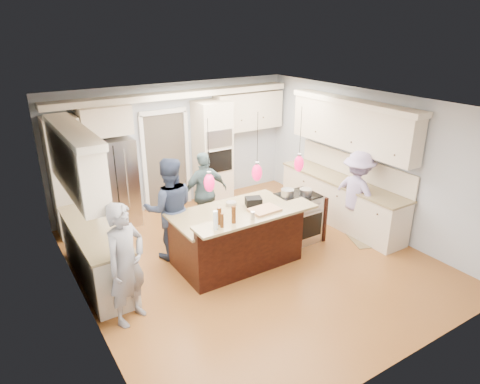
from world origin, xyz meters
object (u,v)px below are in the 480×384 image
object	(u,v)px
refrigerator	(112,183)
person_far_left	(170,209)
person_bar_end	(126,264)
island_range	(298,217)
kitchen_island	(236,236)

from	to	relation	value
refrigerator	person_far_left	size ratio (longest dim) A/B	0.99
person_bar_end	refrigerator	bearing A→B (deg)	47.81
refrigerator	person_bar_end	bearing A→B (deg)	-103.64
refrigerator	island_range	xyz separation A→B (m)	(2.71, -2.49, -0.44)
refrigerator	person_far_left	world-z (taller)	person_far_left
refrigerator	person_bar_end	distance (m)	3.18
refrigerator	island_range	size ratio (longest dim) A/B	1.96
person_bar_end	island_range	bearing A→B (deg)	-18.74
island_range	refrigerator	bearing A→B (deg)	137.41
refrigerator	person_bar_end	xyz separation A→B (m)	(-0.75, -3.09, -0.02)
kitchen_island	person_far_left	bearing A→B (deg)	137.56
refrigerator	person_far_left	distance (m)	1.85
kitchen_island	person_far_left	size ratio (longest dim) A/B	1.16
kitchen_island	person_bar_end	size ratio (longest dim) A/B	1.20
person_bar_end	person_far_left	world-z (taller)	person_far_left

